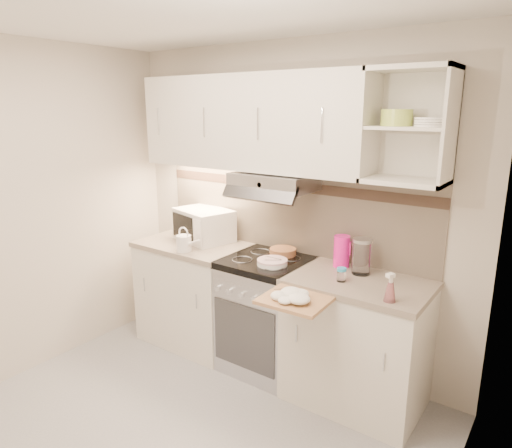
% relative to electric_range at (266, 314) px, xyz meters
% --- Properties ---
extents(ground, '(3.00, 3.00, 0.00)m').
position_rel_electric_range_xyz_m(ground, '(0.00, -1.10, -0.45)').
color(ground, '#99989B').
rests_on(ground, ground).
extents(room_shell, '(3.04, 2.84, 2.52)m').
position_rel_electric_range_xyz_m(room_shell, '(0.00, -0.73, 1.18)').
color(room_shell, beige).
rests_on(room_shell, ground).
extents(base_cabinet_left, '(0.90, 0.60, 0.86)m').
position_rel_electric_range_xyz_m(base_cabinet_left, '(-0.75, 0.00, -0.02)').
color(base_cabinet_left, silver).
rests_on(base_cabinet_left, ground).
extents(worktop_left, '(0.92, 0.62, 0.04)m').
position_rel_electric_range_xyz_m(worktop_left, '(-0.75, 0.00, 0.43)').
color(worktop_left, gray).
rests_on(worktop_left, base_cabinet_left).
extents(base_cabinet_right, '(0.90, 0.60, 0.86)m').
position_rel_electric_range_xyz_m(base_cabinet_right, '(0.75, 0.00, -0.02)').
color(base_cabinet_right, silver).
rests_on(base_cabinet_right, ground).
extents(worktop_right, '(0.92, 0.62, 0.04)m').
position_rel_electric_range_xyz_m(worktop_right, '(0.75, 0.00, 0.43)').
color(worktop_right, gray).
rests_on(worktop_right, base_cabinet_right).
extents(electric_range, '(0.60, 0.60, 0.90)m').
position_rel_electric_range_xyz_m(electric_range, '(0.00, 0.00, 0.00)').
color(electric_range, '#B7B7BC').
rests_on(electric_range, ground).
extents(microwave, '(0.55, 0.46, 0.27)m').
position_rel_electric_range_xyz_m(microwave, '(-0.73, 0.12, 0.58)').
color(microwave, white).
rests_on(microwave, worktop_left).
extents(watering_can, '(0.23, 0.12, 0.20)m').
position_rel_electric_range_xyz_m(watering_can, '(-0.64, -0.21, 0.52)').
color(watering_can, white).
rests_on(watering_can, worktop_left).
extents(plate_stack, '(0.22, 0.22, 0.05)m').
position_rel_electric_range_xyz_m(plate_stack, '(0.11, -0.08, 0.47)').
color(plate_stack, white).
rests_on(plate_stack, electric_range).
extents(bread_loaf, '(0.20, 0.20, 0.05)m').
position_rel_electric_range_xyz_m(bread_loaf, '(0.04, 0.16, 0.47)').
color(bread_loaf, '#AB5D3C').
rests_on(bread_loaf, electric_range).
extents(pink_pitcher, '(0.12, 0.11, 0.23)m').
position_rel_electric_range_xyz_m(pink_pitcher, '(0.53, 0.18, 0.56)').
color(pink_pitcher, '#FF169F').
rests_on(pink_pitcher, worktop_right).
extents(glass_jar, '(0.13, 0.13, 0.25)m').
position_rel_electric_range_xyz_m(glass_jar, '(0.70, 0.12, 0.58)').
color(glass_jar, silver).
rests_on(glass_jar, worktop_right).
extents(spice_jar, '(0.06, 0.06, 0.09)m').
position_rel_electric_range_xyz_m(spice_jar, '(0.66, -0.09, 0.50)').
color(spice_jar, silver).
rests_on(spice_jar, worktop_right).
extents(spray_bottle, '(0.07, 0.07, 0.19)m').
position_rel_electric_range_xyz_m(spray_bottle, '(1.03, -0.22, 0.52)').
color(spray_bottle, '#D67E87').
rests_on(spray_bottle, worktop_right).
extents(cutting_board, '(0.41, 0.37, 0.02)m').
position_rel_electric_range_xyz_m(cutting_board, '(0.53, -0.46, 0.42)').
color(cutting_board, tan).
rests_on(cutting_board, base_cabinet_right).
extents(dish_towel, '(0.31, 0.29, 0.07)m').
position_rel_electric_range_xyz_m(dish_towel, '(0.53, -0.50, 0.46)').
color(dish_towel, silver).
rests_on(dish_towel, cutting_board).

